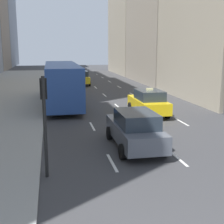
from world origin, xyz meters
TOP-DOWN VIEW (x-y plane):
  - sidewalk_left at (-7.00, 27.00)m, footprint 8.00×66.00m
  - lane_markings at (2.60, 23.00)m, footprint 5.72×56.00m
  - taxi_lead at (1.20, 34.89)m, footprint 2.02×4.40m
  - taxi_second at (4.00, 16.44)m, footprint 2.02×4.40m
  - sedan_black_near at (1.20, 9.69)m, footprint 2.02×4.69m
  - city_bus at (-1.61, 21.74)m, footprint 2.80×11.61m
  - traffic_light_pole at (-2.75, 7.19)m, footprint 0.24×0.42m

SIDE VIEW (x-z plane):
  - lane_markings at x=2.60m, z-range 0.00..0.01m
  - sidewalk_left at x=-7.00m, z-range 0.00..0.15m
  - taxi_lead at x=1.20m, z-range -0.05..1.82m
  - taxi_second at x=4.00m, z-range -0.05..1.82m
  - sedan_black_near at x=1.20m, z-range 0.02..1.76m
  - city_bus at x=-1.61m, z-range 0.16..3.41m
  - traffic_light_pole at x=-2.75m, z-range 0.61..4.21m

